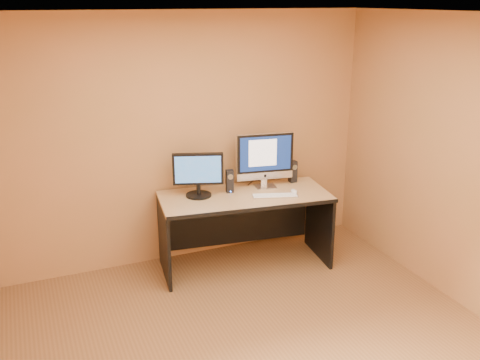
# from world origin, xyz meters

# --- Properties ---
(floor) EXTENTS (4.00, 4.00, 0.00)m
(floor) POSITION_xyz_m (0.00, 0.00, 0.00)
(floor) COLOR brown
(floor) RESTS_ON ground
(walls) EXTENTS (4.00, 4.00, 2.60)m
(walls) POSITION_xyz_m (0.00, 0.00, 1.30)
(walls) COLOR #A16841
(walls) RESTS_ON ground
(ceiling) EXTENTS (4.00, 4.00, 0.00)m
(ceiling) POSITION_xyz_m (0.00, 0.00, 2.60)
(ceiling) COLOR white
(ceiling) RESTS_ON walls
(desk) EXTENTS (1.80, 0.96, 0.80)m
(desk) POSITION_xyz_m (0.45, 1.50, 0.40)
(desk) COLOR tan
(desk) RESTS_ON ground
(imac) EXTENTS (0.64, 0.32, 0.59)m
(imac) POSITION_xyz_m (0.75, 1.65, 1.09)
(imac) COLOR #BCBCC0
(imac) RESTS_ON desk
(second_monitor) EXTENTS (0.57, 0.41, 0.45)m
(second_monitor) POSITION_xyz_m (0.01, 1.66, 1.02)
(second_monitor) COLOR black
(second_monitor) RESTS_ON desk
(speaker_left) EXTENTS (0.09, 0.09, 0.24)m
(speaker_left) POSITION_xyz_m (0.35, 1.65, 0.91)
(speaker_left) COLOR black
(speaker_left) RESTS_ON desk
(speaker_right) EXTENTS (0.07, 0.08, 0.24)m
(speaker_right) POSITION_xyz_m (1.10, 1.68, 0.91)
(speaker_right) COLOR black
(speaker_right) RESTS_ON desk
(keyboard) EXTENTS (0.48, 0.26, 0.02)m
(keyboard) POSITION_xyz_m (0.72, 1.34, 0.81)
(keyboard) COLOR silver
(keyboard) RESTS_ON desk
(mouse) EXTENTS (0.08, 0.12, 0.04)m
(mouse) POSITION_xyz_m (0.95, 1.36, 0.82)
(mouse) COLOR silver
(mouse) RESTS_ON desk
(cable_a) EXTENTS (0.04, 0.24, 0.01)m
(cable_a) POSITION_xyz_m (0.79, 1.76, 0.80)
(cable_a) COLOR black
(cable_a) RESTS_ON desk
(cable_b) EXTENTS (0.14, 0.15, 0.01)m
(cable_b) POSITION_xyz_m (0.67, 1.83, 0.80)
(cable_b) COLOR black
(cable_b) RESTS_ON desk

